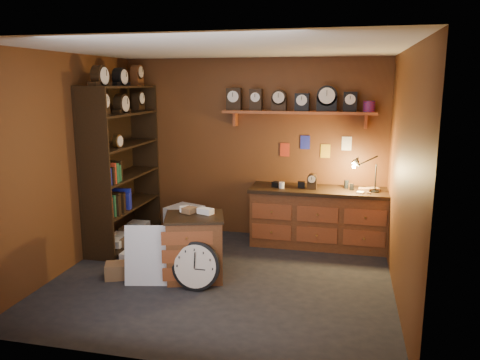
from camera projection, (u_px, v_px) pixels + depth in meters
name	position (u px, v px, depth m)	size (l,w,h in m)	color
floor	(223.00, 278.00, 5.69)	(4.00, 4.00, 0.00)	black
room_shell	(228.00, 137.00, 5.43)	(4.02, 3.62, 2.71)	#5C3215
shelving_unit	(120.00, 159.00, 6.76)	(0.47, 1.60, 2.58)	black
workbench	(319.00, 214.00, 6.77)	(1.98, 0.66, 1.36)	brown
low_cabinet	(195.00, 244.00, 5.63)	(0.83, 0.76, 0.87)	brown
big_round_clock	(196.00, 266.00, 5.35)	(0.57, 0.18, 0.57)	black
white_panel	(149.00, 283.00, 5.55)	(0.54, 0.02, 0.72)	silver
mini_fridge	(184.00, 222.00, 7.18)	(0.59, 0.61, 0.48)	silver
floor_box_a	(118.00, 270.00, 5.70)	(0.29, 0.25, 0.18)	brown
floor_box_b	(131.00, 256.00, 6.24)	(0.22, 0.27, 0.13)	white
floor_box_c	(131.00, 244.00, 6.62)	(0.24, 0.20, 0.18)	brown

